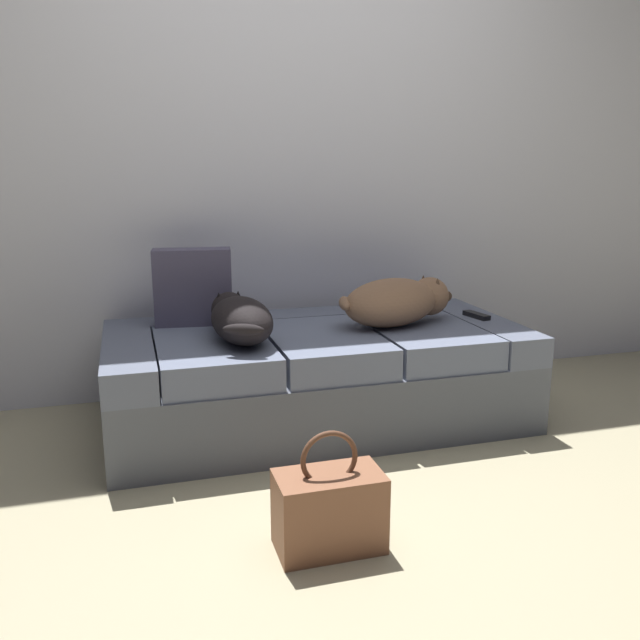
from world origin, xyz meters
TOP-DOWN VIEW (x-y plane):
  - ground_plane at (0.00, 0.00)m, footprint 10.00×10.00m
  - back_wall at (0.00, 1.62)m, footprint 6.40×0.10m
  - couch at (0.00, 1.04)m, footprint 1.80×0.88m
  - dog_dark at (-0.36, 0.93)m, footprint 0.27×0.55m
  - dog_tan at (0.36, 1.00)m, footprint 0.61×0.38m
  - tv_remote at (0.78, 1.03)m, footprint 0.07×0.16m
  - throw_pillow at (-0.51, 1.28)m, footprint 0.35×0.16m
  - handbag at (-0.25, 0.05)m, footprint 0.32×0.18m

SIDE VIEW (x-z plane):
  - ground_plane at x=0.00m, z-range 0.00..0.00m
  - handbag at x=-0.25m, z-range -0.06..0.31m
  - couch at x=0.00m, z-range 0.00..0.43m
  - tv_remote at x=0.78m, z-range 0.43..0.45m
  - dog_dark at x=-0.36m, z-range 0.43..0.62m
  - dog_tan at x=0.36m, z-range 0.43..0.64m
  - throw_pillow at x=-0.51m, z-range 0.43..0.77m
  - back_wall at x=0.00m, z-range 0.00..2.80m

